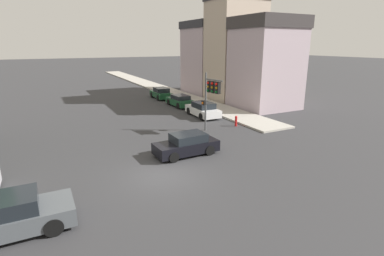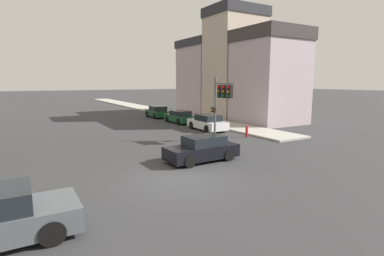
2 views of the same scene
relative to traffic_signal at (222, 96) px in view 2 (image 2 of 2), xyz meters
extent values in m
plane|color=#333335|center=(-6.45, -5.86, -3.31)|extent=(300.00, 300.00, 0.00)
cube|color=#ADA89E|center=(5.25, 27.75, -3.24)|extent=(3.36, 60.00, 0.15)
cube|color=#B29EA8|center=(10.26, 5.81, 0.87)|extent=(6.05, 6.12, 8.36)
cube|color=#383333|center=(10.26, 5.81, 5.68)|extent=(6.29, 6.36, 1.26)
cube|color=#BCA893|center=(10.28, 11.66, 2.56)|extent=(6.10, 5.10, 11.75)
cube|color=#2D2D33|center=(10.28, 11.66, 9.00)|extent=(6.34, 5.31, 1.13)
cube|color=#B29EA8|center=(10.71, 17.74, 1.13)|extent=(6.96, 6.65, 8.88)
cube|color=#2D2D33|center=(10.71, 17.74, 6.07)|extent=(7.24, 6.92, 1.00)
cylinder|color=#515456|center=(-0.08, 0.68, -0.96)|extent=(0.14, 0.14, 4.70)
cylinder|color=#515456|center=(0.09, -0.25, 0.88)|extent=(0.44, 1.88, 0.10)
cube|color=black|center=(0.00, 0.22, 0.33)|extent=(0.35, 0.35, 0.90)
sphere|color=red|center=(-0.18, 0.18, 0.63)|extent=(0.20, 0.20, 0.20)
sphere|color=#99660F|center=(-0.18, 0.18, 0.33)|extent=(0.20, 0.20, 0.20)
sphere|color=#0F511E|center=(-0.18, 0.18, 0.03)|extent=(0.20, 0.20, 0.20)
cube|color=black|center=(0.09, -0.25, 0.33)|extent=(0.35, 0.35, 0.90)
sphere|color=red|center=(-0.10, -0.28, 0.63)|extent=(0.20, 0.20, 0.20)
sphere|color=#99660F|center=(-0.10, -0.28, 0.33)|extent=(0.20, 0.20, 0.20)
sphere|color=#0F511E|center=(-0.10, -0.28, 0.03)|extent=(0.20, 0.20, 0.20)
cube|color=black|center=(0.18, -0.71, 0.33)|extent=(0.35, 0.35, 0.90)
sphere|color=red|center=(-0.01, -0.74, 0.63)|extent=(0.20, 0.20, 0.20)
sphere|color=#99660F|center=(-0.01, -0.74, 0.33)|extent=(0.20, 0.20, 0.20)
sphere|color=#0F511E|center=(-0.01, -0.74, 0.03)|extent=(0.20, 0.20, 0.20)
cube|color=black|center=(-0.26, 0.65, -1.00)|extent=(0.28, 0.38, 0.35)
sphere|color=orange|center=(-0.40, 0.63, -1.00)|extent=(0.18, 0.18, 0.18)
cube|color=black|center=(-3.96, -3.65, -2.79)|extent=(4.12, 1.83, 0.69)
cube|color=black|center=(-3.80, -3.65, -2.18)|extent=(2.16, 1.57, 0.52)
cylinder|color=black|center=(-5.20, -4.49, -2.99)|extent=(0.65, 0.24, 0.65)
cylinder|color=black|center=(-5.25, -2.89, -2.99)|extent=(0.65, 0.24, 0.65)
cylinder|color=black|center=(-2.68, -4.41, -2.99)|extent=(0.65, 0.24, 0.65)
cylinder|color=black|center=(-2.73, -2.81, -2.99)|extent=(0.65, 0.24, 0.65)
cylinder|color=black|center=(-12.00, -7.16, -2.96)|extent=(0.70, 0.22, 0.70)
cylinder|color=black|center=(-12.00, -8.98, -2.96)|extent=(0.70, 0.22, 0.70)
cube|color=silver|center=(2.14, 5.12, -2.78)|extent=(1.91, 4.40, 0.68)
cube|color=black|center=(2.14, 4.94, -2.17)|extent=(1.64, 2.30, 0.54)
cylinder|color=black|center=(1.33, 6.49, -2.97)|extent=(0.24, 0.69, 0.69)
cylinder|color=black|center=(3.02, 6.45, -2.97)|extent=(0.24, 0.69, 0.69)
cylinder|color=black|center=(1.26, 3.79, -2.97)|extent=(0.24, 0.69, 0.69)
cylinder|color=black|center=(2.95, 3.75, -2.97)|extent=(0.24, 0.69, 0.69)
cube|color=#194728|center=(2.24, 10.59, -2.79)|extent=(1.82, 4.17, 0.66)
cube|color=black|center=(2.24, 10.43, -2.23)|extent=(1.57, 2.18, 0.46)
cylinder|color=black|center=(1.40, 11.86, -2.97)|extent=(0.23, 0.69, 0.68)
cylinder|color=black|center=(3.02, 11.89, -2.97)|extent=(0.23, 0.69, 0.68)
cylinder|color=black|center=(1.46, 9.30, -2.97)|extent=(0.23, 0.69, 0.68)
cylinder|color=black|center=(3.08, 9.33, -2.97)|extent=(0.23, 0.69, 0.68)
cube|color=#194728|center=(2.19, 16.31, -2.77)|extent=(1.91, 4.21, 0.68)
cube|color=black|center=(2.19, 16.14, -2.16)|extent=(1.63, 2.21, 0.54)
cylinder|color=black|center=(1.41, 17.62, -2.96)|extent=(0.24, 0.72, 0.71)
cylinder|color=black|center=(3.07, 17.56, -2.96)|extent=(0.24, 0.72, 0.71)
cylinder|color=black|center=(1.32, 15.05, -2.96)|extent=(0.24, 0.72, 0.71)
cylinder|color=black|center=(2.98, 14.99, -2.96)|extent=(0.24, 0.72, 0.71)
cylinder|color=red|center=(2.89, 0.58, -2.94)|extent=(0.20, 0.20, 0.75)
sphere|color=red|center=(2.89, 0.58, -2.50)|extent=(0.22, 0.22, 0.22)
camera|label=1|loc=(-11.86, -19.82, 3.52)|focal=28.00mm
camera|label=2|loc=(-12.54, -17.27, 1.03)|focal=28.00mm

